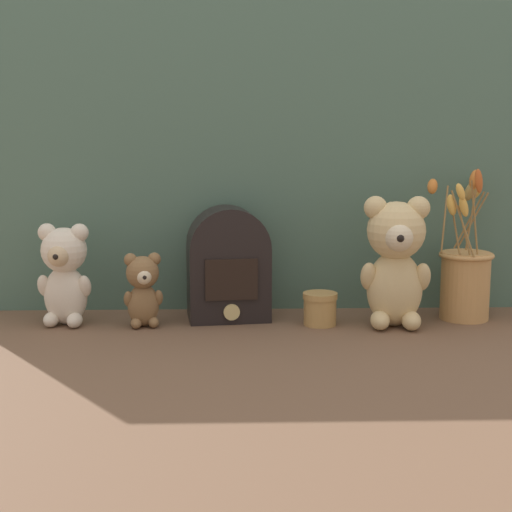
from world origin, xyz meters
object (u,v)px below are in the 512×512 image
vintage_radio (228,264)px  flower_vase (465,276)px  teddy_bear_small (143,288)px  teddy_bear_medium (64,272)px  teddy_bear_large (396,259)px  decorative_tin_tall (320,308)px

vintage_radio → flower_vase: bearing=-1.4°
teddy_bear_small → vintage_radio: size_ratio=0.63×
teddy_bear_medium → teddy_bear_large: bearing=-2.8°
vintage_radio → teddy_bear_large: bearing=-11.7°
teddy_bear_large → flower_vase: flower_vase is taller
flower_vase → vintage_radio: bearing=178.6°
teddy_bear_medium → decorative_tin_tall: bearing=-1.6°
flower_vase → teddy_bear_small: bearing=-176.4°
teddy_bear_medium → flower_vase: (0.93, 0.03, -0.02)m
teddy_bear_small → decorative_tin_tall: size_ratio=2.12×
teddy_bear_medium → decorative_tin_tall: teddy_bear_medium is taller
teddy_bear_small → teddy_bear_medium: bearing=173.8°
teddy_bear_small → flower_vase: flower_vase is taller
teddy_bear_medium → decorative_tin_tall: 0.59m
teddy_bear_large → teddy_bear_medium: teddy_bear_large is taller
teddy_bear_medium → flower_vase: size_ratio=0.65×
teddy_bear_large → vintage_radio: teddy_bear_large is taller
vintage_radio → decorative_tin_tall: 0.24m
teddy_bear_large → teddy_bear_small: (-0.57, 0.02, -0.07)m
teddy_bear_small → flower_vase: bearing=3.6°
decorative_tin_tall → teddy_bear_medium: bearing=178.4°
teddy_bear_small → flower_vase: 0.75m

